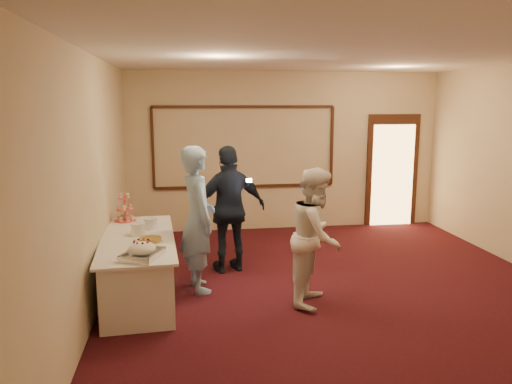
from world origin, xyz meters
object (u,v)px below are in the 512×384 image
woman (316,236)px  man (198,219)px  plate_stack_b (150,224)px  tart (150,240)px  guest (230,209)px  cupcake_stand (125,210)px  plate_stack_a (138,229)px  pavlova_tray (142,251)px  buffet_table (139,266)px

woman → man: bearing=90.9°
plate_stack_b → tart: plate_stack_b is taller
man → woman: size_ratio=1.13×
guest → cupcake_stand: bearing=-19.3°
tart → guest: size_ratio=0.17×
woman → guest: 1.61m
cupcake_stand → woman: (2.41, -1.43, -0.09)m
plate_stack_a → tart: bearing=-64.7°
pavlova_tray → tart: pavlova_tray is taller
plate_stack_a → man: man is taller
plate_stack_b → guest: size_ratio=0.10×
cupcake_stand → tart: (0.42, -1.17, -0.13)m
pavlova_tray → plate_stack_b: size_ratio=3.12×
cupcake_stand → guest: guest is taller
cupcake_stand → plate_stack_b: 0.65m
man → guest: 0.83m
cupcake_stand → guest: bearing=-4.5°
cupcake_stand → plate_stack_b: (0.38, -0.52, -0.08)m
plate_stack_a → plate_stack_b: plate_stack_a is taller
cupcake_stand → man: size_ratio=0.23×
plate_stack_b → woman: (2.03, -0.91, -0.01)m
man → guest: bearing=-48.5°
cupcake_stand → guest: 1.49m
guest → pavlova_tray: bearing=40.9°
buffet_table → tart: tart is taller
plate_stack_b → man: 0.69m
buffet_table → guest: bearing=32.3°
woman → guest: bearing=60.3°
pavlova_tray → guest: bearing=55.6°
man → plate_stack_a: bearing=77.2°
cupcake_stand → tart: bearing=-70.3°
man → pavlova_tray: bearing=133.5°
plate_stack_b → tart: (0.04, -0.65, -0.05)m
plate_stack_b → guest: guest is taller
buffet_table → pavlova_tray: 0.98m
plate_stack_a → guest: bearing=28.7°
woman → tart: bearing=107.7°
plate_stack_b → man: size_ratio=0.10×
plate_stack_a → man: (0.76, 0.00, 0.10)m
plate_stack_b → guest: (1.11, 0.40, 0.07)m
pavlova_tray → plate_stack_a: (-0.12, 0.96, -0.00)m
pavlova_tray → man: size_ratio=0.30×
plate_stack_b → woman: 2.22m
buffet_table → pavlova_tray: size_ratio=4.10×
woman → guest: size_ratio=0.91×
plate_stack_a → cupcake_stand: bearing=106.9°
tart → woman: 2.01m
pavlova_tray → plate_stack_b: bearing=89.3°
plate_stack_b → woman: size_ratio=0.11×
pavlova_tray → woman: size_ratio=0.34×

